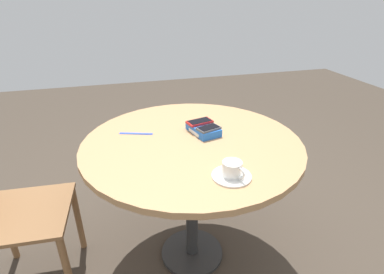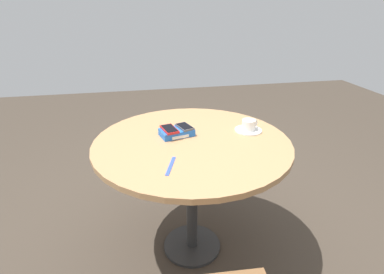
% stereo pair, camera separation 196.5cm
% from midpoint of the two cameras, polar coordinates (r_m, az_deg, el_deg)
% --- Properties ---
extents(ground_plane, '(8.00, 8.00, 0.00)m').
position_cam_midpoint_polar(ground_plane, '(1.82, -26.52, -33.86)').
color(ground_plane, '#42382D').
extents(round_table, '(1.11, 1.11, 0.78)m').
position_cam_midpoint_polar(round_table, '(1.32, -32.27, -17.01)').
color(round_table, '#2D2D2D').
rests_on(round_table, ground_plane).
extents(phone_box, '(0.21, 0.16, 0.04)m').
position_cam_midpoint_polar(phone_box, '(1.35, -35.23, -10.83)').
color(phone_box, blue).
rests_on(phone_box, round_table).
extents(phone_red, '(0.10, 0.15, 0.01)m').
position_cam_midpoint_polar(phone_red, '(1.35, -37.28, -10.06)').
color(phone_red, red).
rests_on(phone_red, phone_box).
extents(phone_gray, '(0.10, 0.13, 0.01)m').
position_cam_midpoint_polar(phone_gray, '(1.33, -33.36, -9.57)').
color(phone_gray, '#515156').
rests_on(phone_gray, phone_box).
extents(saucer, '(0.16, 0.16, 0.01)m').
position_cam_midpoint_polar(saucer, '(1.22, -16.21, -11.29)').
color(saucer, white).
rests_on(saucer, round_table).
extents(coffee_cup, '(0.11, 0.08, 0.06)m').
position_cam_midpoint_polar(coffee_cup, '(1.20, -16.29, -9.86)').
color(coffee_cup, white).
rests_on(coffee_cup, saucer).
extents(lanyard_strap, '(0.07, 0.17, 0.00)m').
position_cam_midpoint_polar(lanyard_strap, '(1.17, -45.47, -20.98)').
color(lanyard_strap, blue).
rests_on(lanyard_strap, round_table).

